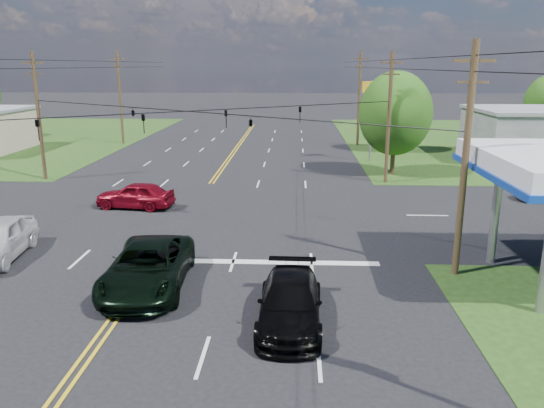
{
  "coord_description": "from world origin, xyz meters",
  "views": [
    {
      "loc": [
        6.22,
        -18.18,
        8.54
      ],
      "look_at": [
        5.15,
        6.0,
        2.18
      ],
      "focal_mm": 35.0,
      "sensor_mm": 36.0,
      "label": 1
    }
  ],
  "objects_px": {
    "pole_nw": "(39,115)",
    "tree_right_b": "(398,110)",
    "pole_left_far": "(120,97)",
    "tree_right_a": "(395,114)",
    "pole_right_far": "(359,97)",
    "pole_se": "(465,159)",
    "suv_black": "(290,303)",
    "pickup_dkgreen": "(148,267)",
    "pole_ne": "(389,117)"
  },
  "relations": [
    {
      "from": "pole_ne",
      "to": "pole_left_far",
      "type": "distance_m",
      "value": 32.2
    },
    {
      "from": "pole_nw",
      "to": "pickup_dkgreen",
      "type": "relative_size",
      "value": 1.49
    },
    {
      "from": "pole_left_far",
      "to": "tree_right_b",
      "type": "bearing_deg",
      "value": -7.72
    },
    {
      "from": "pole_se",
      "to": "tree_right_a",
      "type": "height_order",
      "value": "pole_se"
    },
    {
      "from": "pole_right_far",
      "to": "tree_right_a",
      "type": "xyz_separation_m",
      "value": [
        1.0,
        -16.0,
        -0.3
      ]
    },
    {
      "from": "pole_nw",
      "to": "pickup_dkgreen",
      "type": "distance_m",
      "value": 24.45
    },
    {
      "from": "pole_nw",
      "to": "pole_left_far",
      "type": "distance_m",
      "value": 19.0
    },
    {
      "from": "pole_right_far",
      "to": "tree_right_b",
      "type": "bearing_deg",
      "value": -48.81
    },
    {
      "from": "pole_se",
      "to": "suv_black",
      "type": "relative_size",
      "value": 1.81
    },
    {
      "from": "pole_se",
      "to": "tree_right_b",
      "type": "bearing_deg",
      "value": 83.95
    },
    {
      "from": "tree_right_a",
      "to": "pickup_dkgreen",
      "type": "bearing_deg",
      "value": -120.43
    },
    {
      "from": "pole_ne",
      "to": "tree_right_a",
      "type": "bearing_deg",
      "value": 71.57
    },
    {
      "from": "tree_right_b",
      "to": "pickup_dkgreen",
      "type": "distance_m",
      "value": 38.61
    },
    {
      "from": "pole_left_far",
      "to": "suv_black",
      "type": "xyz_separation_m",
      "value": [
        19.1,
        -41.7,
        -4.41
      ]
    },
    {
      "from": "pole_nw",
      "to": "pole_se",
      "type": "bearing_deg",
      "value": -34.7
    },
    {
      "from": "pole_se",
      "to": "tree_right_b",
      "type": "height_order",
      "value": "pole_se"
    },
    {
      "from": "pole_se",
      "to": "pole_ne",
      "type": "relative_size",
      "value": 1.0
    },
    {
      "from": "pickup_dkgreen",
      "to": "suv_black",
      "type": "bearing_deg",
      "value": -28.67
    },
    {
      "from": "pole_right_far",
      "to": "pickup_dkgreen",
      "type": "relative_size",
      "value": 1.57
    },
    {
      "from": "pole_left_far",
      "to": "tree_right_b",
      "type": "relative_size",
      "value": 1.41
    },
    {
      "from": "pole_right_far",
      "to": "pickup_dkgreen",
      "type": "xyz_separation_m",
      "value": [
        -12.5,
        -38.98,
        -4.28
      ]
    },
    {
      "from": "pole_nw",
      "to": "suv_black",
      "type": "relative_size",
      "value": 1.81
    },
    {
      "from": "pole_ne",
      "to": "pole_left_far",
      "type": "height_order",
      "value": "pole_left_far"
    },
    {
      "from": "suv_black",
      "to": "pickup_dkgreen",
      "type": "bearing_deg",
      "value": 155.36
    },
    {
      "from": "pole_nw",
      "to": "pole_right_far",
      "type": "bearing_deg",
      "value": 36.16
    },
    {
      "from": "pole_nw",
      "to": "pole_right_far",
      "type": "distance_m",
      "value": 32.2
    },
    {
      "from": "pole_se",
      "to": "suv_black",
      "type": "distance_m",
      "value": 9.32
    },
    {
      "from": "pole_se",
      "to": "pole_nw",
      "type": "bearing_deg",
      "value": 145.3
    },
    {
      "from": "pole_ne",
      "to": "pole_left_far",
      "type": "xyz_separation_m",
      "value": [
        -26.0,
        19.0,
        0.25
      ]
    },
    {
      "from": "pole_nw",
      "to": "tree_right_b",
      "type": "xyz_separation_m",
      "value": [
        29.5,
        15.0,
        -0.7
      ]
    },
    {
      "from": "pole_left_far",
      "to": "pickup_dkgreen",
      "type": "relative_size",
      "value": 1.57
    },
    {
      "from": "pole_right_far",
      "to": "pole_se",
      "type": "bearing_deg",
      "value": -90.0
    },
    {
      "from": "pole_nw",
      "to": "suv_black",
      "type": "bearing_deg",
      "value": -49.92
    },
    {
      "from": "pole_ne",
      "to": "tree_right_b",
      "type": "height_order",
      "value": "pole_ne"
    },
    {
      "from": "pole_nw",
      "to": "tree_right_b",
      "type": "relative_size",
      "value": 1.34
    },
    {
      "from": "pole_se",
      "to": "tree_right_b",
      "type": "xyz_separation_m",
      "value": [
        3.5,
        33.0,
        -0.7
      ]
    },
    {
      "from": "pole_ne",
      "to": "suv_black",
      "type": "distance_m",
      "value": 24.09
    },
    {
      "from": "tree_right_a",
      "to": "pole_nw",
      "type": "bearing_deg",
      "value": -173.66
    },
    {
      "from": "pole_right_far",
      "to": "pole_left_far",
      "type": "bearing_deg",
      "value": 180.0
    },
    {
      "from": "pole_right_far",
      "to": "pole_ne",
      "type": "bearing_deg",
      "value": -90.0
    },
    {
      "from": "pole_left_far",
      "to": "tree_right_a",
      "type": "distance_m",
      "value": 31.39
    },
    {
      "from": "pole_ne",
      "to": "pole_left_far",
      "type": "bearing_deg",
      "value": 143.84
    },
    {
      "from": "pole_ne",
      "to": "pickup_dkgreen",
      "type": "height_order",
      "value": "pole_ne"
    },
    {
      "from": "pole_right_far",
      "to": "pickup_dkgreen",
      "type": "bearing_deg",
      "value": -107.78
    },
    {
      "from": "tree_right_b",
      "to": "suv_black",
      "type": "relative_size",
      "value": 1.35
    },
    {
      "from": "tree_right_a",
      "to": "pole_se",
      "type": "bearing_deg",
      "value": -92.73
    },
    {
      "from": "pole_nw",
      "to": "tree_right_b",
      "type": "bearing_deg",
      "value": 26.95
    },
    {
      "from": "tree_right_a",
      "to": "tree_right_b",
      "type": "relative_size",
      "value": 1.15
    },
    {
      "from": "pole_nw",
      "to": "pickup_dkgreen",
      "type": "height_order",
      "value": "pole_nw"
    },
    {
      "from": "tree_right_a",
      "to": "pickup_dkgreen",
      "type": "xyz_separation_m",
      "value": [
        -13.5,
        -22.98,
        -3.98
      ]
    }
  ]
}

